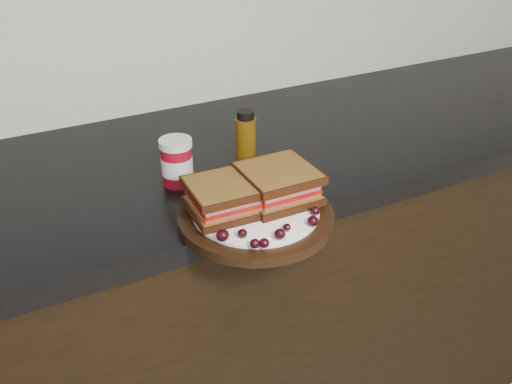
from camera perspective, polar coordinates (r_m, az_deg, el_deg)
base_cabinets at (r=1.50m, az=-8.16°, el=-13.53°), size 3.96×0.58×0.86m
countertop at (r=1.24m, az=-9.64°, el=1.76°), size 3.98×0.60×0.04m
plate at (r=1.02m, az=0.00°, el=-2.48°), size 0.28×0.28×0.02m
sandwich_left at (r=1.00m, az=-3.34°, el=-0.53°), size 0.12×0.12×0.05m
sandwich_right at (r=1.04m, az=2.23°, el=0.83°), size 0.13×0.13×0.06m
grape_0 at (r=0.93m, az=-3.36°, el=-4.34°), size 0.02×0.02×0.02m
grape_1 at (r=0.94m, az=-1.36°, el=-4.16°), size 0.02×0.02×0.02m
grape_2 at (r=0.91m, az=-0.11°, el=-5.17°), size 0.02×0.02×0.02m
grape_3 at (r=0.91m, az=0.83°, el=-5.12°), size 0.02×0.02×0.02m
grape_4 at (r=0.93m, az=2.41°, el=-4.21°), size 0.02×0.02×0.02m
grape_5 at (r=0.96m, az=3.10°, el=-3.55°), size 0.01×0.01×0.01m
grape_6 at (r=0.97m, az=5.72°, el=-2.91°), size 0.02×0.02×0.02m
grape_7 at (r=1.00m, az=5.93°, el=-1.89°), size 0.02×0.02×0.02m
grape_8 at (r=1.01m, az=4.42°, el=-1.50°), size 0.02×0.02×0.01m
grape_9 at (r=1.02m, az=2.89°, el=-0.95°), size 0.02×0.02×0.02m
grape_10 at (r=1.05m, az=3.55°, el=-0.10°), size 0.02×0.02×0.02m
grape_11 at (r=1.05m, az=2.22°, el=-0.04°), size 0.02×0.02×0.02m
grape_12 at (r=1.07m, az=1.47°, el=0.67°), size 0.02×0.02×0.02m
grape_13 at (r=1.02m, az=-5.14°, el=-1.08°), size 0.02×0.02×0.02m
grape_14 at (r=1.00m, az=-5.10°, el=-1.93°), size 0.02×0.02×0.02m
grape_15 at (r=0.97m, az=-2.81°, el=-2.65°), size 0.02×0.02×0.02m
grape_16 at (r=1.02m, az=-3.62°, el=-0.94°), size 0.02×0.02×0.02m
grape_17 at (r=1.00m, az=-3.98°, el=-1.50°), size 0.02×0.02×0.02m
grape_18 at (r=0.98m, az=-4.42°, el=-2.51°), size 0.02×0.02×0.02m
condiment_jar at (r=1.14m, az=-7.93°, el=3.02°), size 0.07×0.07×0.10m
oil_bottle at (r=1.20m, az=-1.04°, el=5.43°), size 0.05×0.05×0.12m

